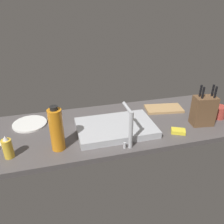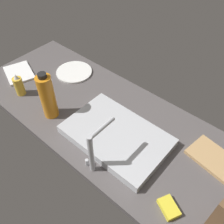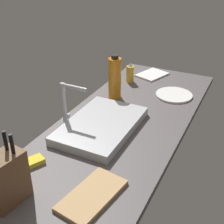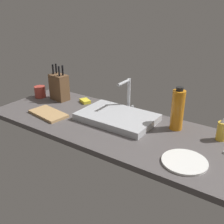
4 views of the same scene
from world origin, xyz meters
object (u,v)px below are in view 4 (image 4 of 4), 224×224
object	(u,v)px
dinner_plate	(184,162)
knife_block	(59,87)
dish_sponge	(85,101)
sink_basin	(117,117)
coffee_mug	(40,92)
water_bottle	(178,110)
faucet	(128,92)
soap_bottle	(222,130)
cutting_board	(48,114)

from	to	relation	value
dinner_plate	knife_block	bearing A→B (deg)	165.50
knife_block	dish_sponge	distance (cm)	24.16
sink_basin	knife_block	size ratio (longest dim) A/B	1.79
coffee_mug	dish_sponge	xyz separation A→B (cm)	(39.03, 11.33, -3.40)
knife_block	water_bottle	distance (cm)	98.32
sink_basin	water_bottle	bearing A→B (deg)	15.48
faucet	soap_bottle	distance (cm)	68.86
sink_basin	water_bottle	world-z (taller)	water_bottle
dish_sponge	soap_bottle	bearing A→B (deg)	-0.93
knife_block	dish_sponge	bearing A→B (deg)	23.86
soap_bottle	knife_block	bearing A→B (deg)	-177.92
water_bottle	dinner_plate	xyz separation A→B (cm)	(18.28, -33.59, -12.50)
faucet	knife_block	xyz separation A→B (cm)	(-57.29, -11.35, -3.78)
sink_basin	dinner_plate	size ratio (longest dim) A/B	2.19
faucet	cutting_board	xyz separation A→B (cm)	(-42.11, -38.53, -13.52)
sink_basin	soap_bottle	world-z (taller)	soap_bottle
knife_block	soap_bottle	distance (cm)	125.47
cutting_board	coffee_mug	size ratio (longest dim) A/B	3.10
soap_bottle	dinner_plate	world-z (taller)	soap_bottle
sink_basin	water_bottle	xyz separation A→B (cm)	(37.85, 10.48, 10.84)
faucet	coffee_mug	size ratio (longest dim) A/B	2.58
faucet	soap_bottle	size ratio (longest dim) A/B	1.69
cutting_board	soap_bottle	xyz separation A→B (cm)	(110.13, 31.74, 5.22)
soap_bottle	coffee_mug	distance (cm)	143.33
faucet	dish_sponge	bearing A→B (deg)	-171.91
knife_block	dish_sponge	size ratio (longest dim) A/B	3.17
sink_basin	soap_bottle	size ratio (longest dim) A/B	3.63
coffee_mug	cutting_board	bearing A→B (deg)	-33.91
knife_block	coffee_mug	size ratio (longest dim) A/B	3.10
soap_bottle	dish_sponge	xyz separation A→B (cm)	(-103.96, 1.69, -4.92)
cutting_board	dish_sponge	distance (cm)	33.99
faucet	dish_sponge	world-z (taller)	faucet
sink_basin	cutting_board	world-z (taller)	sink_basin
sink_basin	dinner_plate	bearing A→B (deg)	-22.38
water_bottle	dinner_plate	size ratio (longest dim) A/B	1.19
dish_sponge	sink_basin	bearing A→B (deg)	-18.78
faucet	water_bottle	bearing A→B (deg)	-10.92
soap_bottle	water_bottle	world-z (taller)	water_bottle
faucet	water_bottle	distance (cm)	41.72
sink_basin	cutting_board	distance (cm)	49.51
dinner_plate	coffee_mug	size ratio (longest dim) A/B	2.53
knife_block	soap_bottle	bearing A→B (deg)	9.64
faucet	cutting_board	distance (cm)	58.66
cutting_board	coffee_mug	bearing A→B (deg)	146.09
water_bottle	faucet	bearing A→B (deg)	169.08
sink_basin	coffee_mug	distance (cm)	78.12
sink_basin	dinner_plate	distance (cm)	60.73
faucet	dinner_plate	size ratio (longest dim) A/B	1.02
cutting_board	soap_bottle	distance (cm)	114.73
sink_basin	dish_sponge	bearing A→B (deg)	161.22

